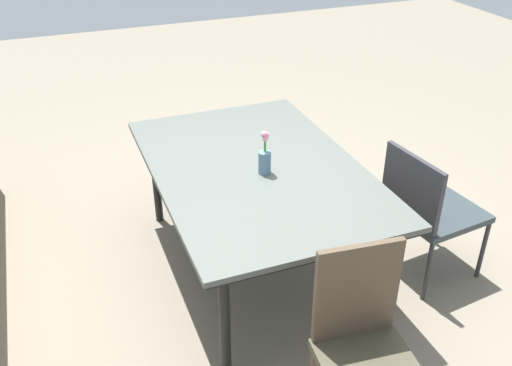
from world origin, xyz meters
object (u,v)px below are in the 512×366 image
(dining_table, at_px, (256,174))
(chair_near_left, at_px, (427,206))
(chair_end_left, at_px, (363,340))
(flower_vase, at_px, (265,157))

(dining_table, distance_m, chair_near_left, 1.04)
(chair_near_left, relative_size, chair_end_left, 0.90)
(chair_end_left, xyz_separation_m, flower_vase, (1.15, -0.01, 0.31))
(flower_vase, bearing_deg, chair_end_left, 179.48)
(dining_table, height_order, flower_vase, flower_vase)
(chair_end_left, bearing_deg, chair_near_left, -132.12)
(flower_vase, bearing_deg, dining_table, 12.10)
(dining_table, distance_m, flower_vase, 0.18)
(chair_near_left, bearing_deg, flower_vase, -115.75)
(dining_table, distance_m, chair_end_left, 1.25)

